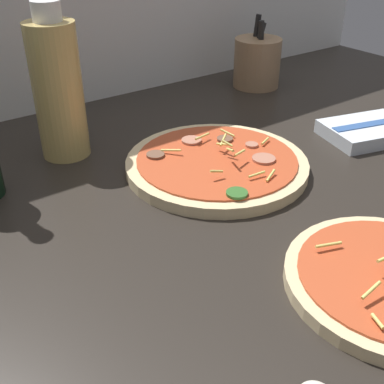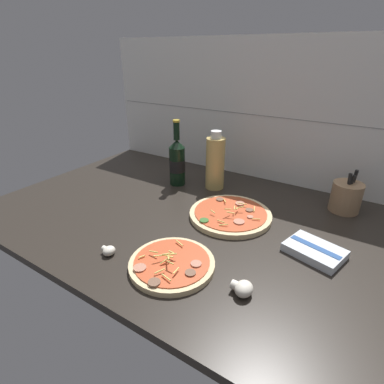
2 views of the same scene
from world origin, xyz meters
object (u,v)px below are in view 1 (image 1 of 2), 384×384
(dish_towel, at_px, (371,132))
(pizza_far, at_px, (217,164))
(utensil_crock, at_px, (257,62))
(oil_bottle, at_px, (58,89))

(dish_towel, bearing_deg, pizza_far, 167.08)
(utensil_crock, height_order, dish_towel, utensil_crock)
(pizza_far, distance_m, utensil_crock, 0.42)
(utensil_crock, distance_m, dish_towel, 0.33)
(oil_bottle, distance_m, dish_towel, 0.53)
(pizza_far, xyz_separation_m, oil_bottle, (-0.17, 0.19, 0.10))
(oil_bottle, height_order, utensil_crock, oil_bottle)
(oil_bottle, bearing_deg, dish_towel, -29.23)
(oil_bottle, xyz_separation_m, utensil_crock, (0.48, 0.07, -0.06))
(pizza_far, distance_m, dish_towel, 0.30)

